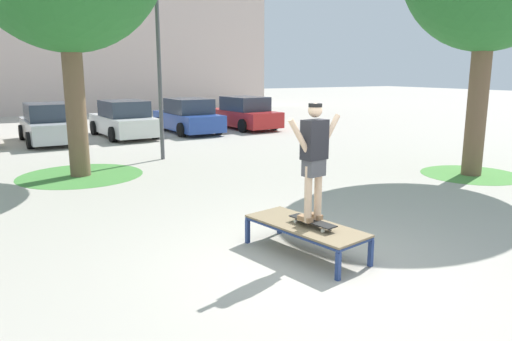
# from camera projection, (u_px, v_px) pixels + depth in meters

# --- Properties ---
(ground_plane) EXTENTS (120.00, 120.00, 0.00)m
(ground_plane) POSITION_uv_depth(u_px,v_px,m) (316.00, 265.00, 6.76)
(ground_plane) COLOR #B2AA9E
(building_facade) EXTENTS (33.96, 4.00, 12.69)m
(building_facade) POSITION_uv_depth(u_px,v_px,m) (8.00, 10.00, 29.29)
(building_facade) COLOR beige
(building_facade) RESTS_ON ground
(skate_box) EXTENTS (1.12, 2.01, 0.46)m
(skate_box) POSITION_uv_depth(u_px,v_px,m) (305.00, 227.00, 7.07)
(skate_box) COLOR navy
(skate_box) RESTS_ON ground
(skateboard) EXTENTS (0.33, 0.82, 0.09)m
(skateboard) POSITION_uv_depth(u_px,v_px,m) (312.00, 222.00, 6.95)
(skateboard) COLOR black
(skateboard) RESTS_ON skate_box
(skater) EXTENTS (1.00, 0.33, 1.69)m
(skater) POSITION_uv_depth(u_px,v_px,m) (314.00, 154.00, 6.75)
(skater) COLOR beige
(skater) RESTS_ON skateboard
(grass_patch_near_right) EXTENTS (2.54, 2.54, 0.01)m
(grass_patch_near_right) POSITION_uv_depth(u_px,v_px,m) (471.00, 174.00, 12.62)
(grass_patch_near_right) COLOR #519342
(grass_patch_near_right) RESTS_ON ground
(grass_patch_mid_back) EXTENTS (3.17, 3.17, 0.01)m
(grass_patch_mid_back) POSITION_uv_depth(u_px,v_px,m) (81.00, 175.00, 12.52)
(grass_patch_mid_back) COLOR #47893D
(grass_patch_mid_back) RESTS_ON ground
(car_silver) EXTENTS (2.02, 4.25, 1.50)m
(car_silver) POSITION_uv_depth(u_px,v_px,m) (50.00, 124.00, 18.15)
(car_silver) COLOR #B7BABF
(car_silver) RESTS_ON ground
(car_white) EXTENTS (2.15, 4.31, 1.50)m
(car_white) POSITION_uv_depth(u_px,v_px,m) (124.00, 120.00, 19.70)
(car_white) COLOR silver
(car_white) RESTS_ON ground
(car_blue) EXTENTS (2.04, 4.26, 1.50)m
(car_blue) POSITION_uv_depth(u_px,v_px,m) (188.00, 117.00, 21.12)
(car_blue) COLOR #28479E
(car_blue) RESTS_ON ground
(car_red) EXTENTS (2.20, 4.34, 1.50)m
(car_red) POSITION_uv_depth(u_px,v_px,m) (244.00, 114.00, 22.62)
(car_red) COLOR red
(car_red) RESTS_ON ground
(light_post) EXTENTS (0.36, 0.36, 5.83)m
(light_post) POSITION_uv_depth(u_px,v_px,m) (158.00, 31.00, 14.07)
(light_post) COLOR #4C4C51
(light_post) RESTS_ON ground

